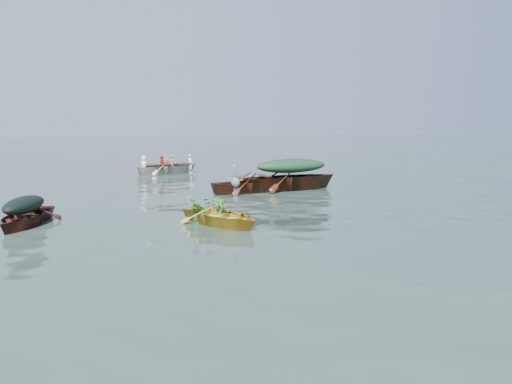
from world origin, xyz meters
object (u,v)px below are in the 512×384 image
(green_tarp_boat, at_px, (291,190))
(heron, at_px, (236,188))
(rowed_boat, at_px, (168,174))
(open_wooden_boat, at_px, (252,192))
(dark_covered_boat, at_px, (25,226))
(yellow_dinghy, at_px, (221,225))

(green_tarp_boat, relative_size, heron, 5.46)
(heron, bearing_deg, rowed_boat, 62.87)
(rowed_boat, height_order, heron, heron)
(open_wooden_boat, height_order, rowed_boat, rowed_boat)
(dark_covered_boat, distance_m, green_tarp_boat, 9.33)
(rowed_boat, xyz_separation_m, heron, (1.35, -11.74, 0.86))
(green_tarp_boat, distance_m, open_wooden_boat, 1.57)
(yellow_dinghy, height_order, open_wooden_boat, open_wooden_boat)
(dark_covered_boat, height_order, green_tarp_boat, green_tarp_boat)
(dark_covered_boat, xyz_separation_m, green_tarp_boat, (8.00, 4.80, 0.00))
(dark_covered_boat, relative_size, rowed_boat, 0.78)
(dark_covered_boat, xyz_separation_m, heron, (5.07, -0.52, 0.86))
(yellow_dinghy, xyz_separation_m, heron, (0.43, 0.35, 0.86))
(yellow_dinghy, height_order, dark_covered_boat, yellow_dinghy)
(rowed_boat, bearing_deg, open_wooden_boat, -178.26)
(yellow_dinghy, relative_size, open_wooden_boat, 0.73)
(green_tarp_boat, bearing_deg, heron, 139.03)
(green_tarp_boat, height_order, open_wooden_boat, green_tarp_boat)
(open_wooden_boat, relative_size, heron, 4.44)
(open_wooden_boat, bearing_deg, heron, 150.13)
(yellow_dinghy, bearing_deg, rowed_boat, 60.66)
(yellow_dinghy, xyz_separation_m, open_wooden_boat, (1.83, 5.33, 0.00))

